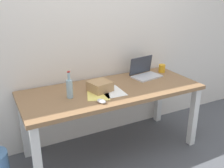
% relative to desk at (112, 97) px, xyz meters
% --- Properties ---
extents(ground_plane, '(8.00, 8.00, 0.00)m').
position_rel_desk_xyz_m(ground_plane, '(0.00, 0.00, -0.65)').
color(ground_plane, '#515459').
extents(back_wall, '(5.20, 0.08, 2.60)m').
position_rel_desk_xyz_m(back_wall, '(0.00, 0.44, 0.65)').
color(back_wall, silver).
rests_on(back_wall, ground).
extents(desk, '(1.85, 0.76, 0.74)m').
position_rel_desk_xyz_m(desk, '(0.00, 0.00, 0.00)').
color(desk, olive).
rests_on(desk, ground).
extents(laptop_right, '(0.36, 0.28, 0.22)m').
position_rel_desk_xyz_m(laptop_right, '(0.51, 0.16, 0.14)').
color(laptop_right, silver).
rests_on(laptop_right, desk).
extents(beer_bottle, '(0.06, 0.06, 0.26)m').
position_rel_desk_xyz_m(beer_bottle, '(-0.46, -0.02, 0.19)').
color(beer_bottle, '#99B7C1').
rests_on(beer_bottle, desk).
extents(computer_mouse, '(0.08, 0.11, 0.03)m').
position_rel_desk_xyz_m(computer_mouse, '(-0.24, -0.27, 0.11)').
color(computer_mouse, silver).
rests_on(computer_mouse, desk).
extents(cardboard_box, '(0.24, 0.24, 0.10)m').
position_rel_desk_xyz_m(cardboard_box, '(-0.14, -0.00, 0.14)').
color(cardboard_box, tan).
rests_on(cardboard_box, desk).
extents(coffee_mug, '(0.08, 0.08, 0.09)m').
position_rel_desk_xyz_m(coffee_mug, '(0.80, 0.21, 0.14)').
color(coffee_mug, gold).
rests_on(coffee_mug, desk).
extents(paper_yellow_folder, '(0.30, 0.35, 0.00)m').
position_rel_desk_xyz_m(paper_yellow_folder, '(-0.19, -0.08, 0.09)').
color(paper_yellow_folder, '#F4E06B').
rests_on(paper_yellow_folder, desk).
extents(paper_sheet_center, '(0.23, 0.31, 0.00)m').
position_rel_desk_xyz_m(paper_sheet_center, '(-0.04, -0.07, 0.09)').
color(paper_sheet_center, white).
rests_on(paper_sheet_center, desk).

